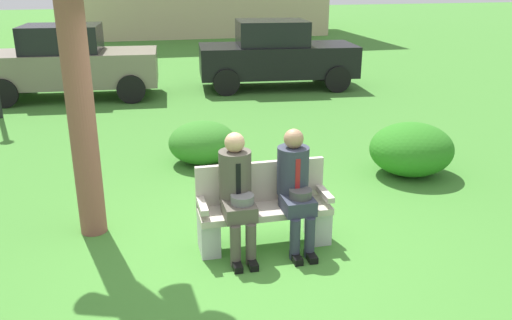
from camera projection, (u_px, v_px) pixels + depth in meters
name	position (u px, v px, depth m)	size (l,w,h in m)	color
ground_plane	(250.00, 253.00, 5.68)	(80.00, 80.00, 0.00)	#3F7E2E
park_bench	(263.00, 210.00, 5.77)	(1.42, 0.44, 0.90)	#B7AD9E
seated_man_left	(237.00, 189.00, 5.48)	(0.34, 0.72, 1.30)	#4C473D
seated_man_right	(295.00, 184.00, 5.62)	(0.34, 0.72, 1.30)	#2D3342
shrub_near_bench	(411.00, 149.00, 7.77)	(1.23, 1.13, 0.77)	#2C791E
shrub_mid_lawn	(203.00, 142.00, 8.25)	(1.05, 0.96, 0.66)	#347A26
parked_car_near	(70.00, 62.00, 12.31)	(4.01, 1.95, 1.68)	slate
parked_car_far	(276.00, 55.00, 13.41)	(4.03, 2.02, 1.68)	black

